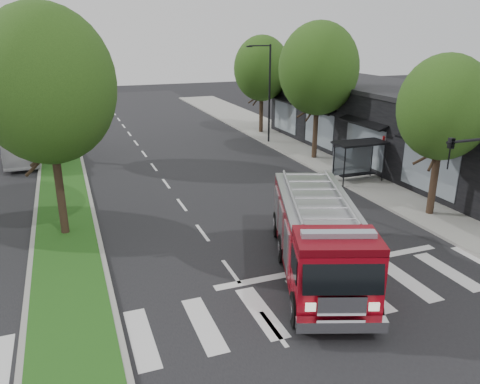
# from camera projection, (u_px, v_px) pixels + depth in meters

# --- Properties ---
(ground) EXTENTS (140.00, 140.00, 0.00)m
(ground) POSITION_uv_depth(u_px,v_px,m) (231.00, 272.00, 18.37)
(ground) COLOR black
(ground) RESTS_ON ground
(sidewalk_right) EXTENTS (5.00, 80.00, 0.15)m
(sidewalk_right) POSITION_uv_depth(u_px,v_px,m) (356.00, 171.00, 31.36)
(sidewalk_right) COLOR gray
(sidewalk_right) RESTS_ON ground
(median) EXTENTS (3.00, 50.00, 0.15)m
(median) POSITION_uv_depth(u_px,v_px,m) (62.00, 167.00, 32.27)
(median) COLOR gray
(median) RESTS_ON ground
(storefront_row) EXTENTS (8.00, 30.00, 5.00)m
(storefront_row) POSITION_uv_depth(u_px,v_px,m) (415.00, 131.00, 32.08)
(storefront_row) COLOR black
(storefront_row) RESTS_ON ground
(bus_shelter) EXTENTS (3.20, 1.60, 2.61)m
(bus_shelter) POSITION_uv_depth(u_px,v_px,m) (358.00, 150.00, 28.65)
(bus_shelter) COLOR black
(bus_shelter) RESTS_ON ground
(tree_right_near) EXTENTS (4.40, 4.40, 8.05)m
(tree_right_near) POSITION_uv_depth(u_px,v_px,m) (444.00, 108.00, 22.19)
(tree_right_near) COLOR black
(tree_right_near) RESTS_ON ground
(tree_right_mid) EXTENTS (5.60, 5.60, 9.72)m
(tree_right_mid) POSITION_uv_depth(u_px,v_px,m) (319.00, 69.00, 32.49)
(tree_right_mid) COLOR black
(tree_right_mid) RESTS_ON ground
(tree_right_far) EXTENTS (5.00, 5.00, 8.73)m
(tree_right_far) POSITION_uv_depth(u_px,v_px,m) (262.00, 69.00, 41.55)
(tree_right_far) COLOR black
(tree_right_far) RESTS_ON ground
(tree_median_near) EXTENTS (5.80, 5.80, 10.16)m
(tree_median_near) POSITION_uv_depth(u_px,v_px,m) (46.00, 85.00, 19.46)
(tree_median_near) COLOR black
(tree_median_near) RESTS_ON ground
(tree_median_far) EXTENTS (5.60, 5.60, 9.72)m
(tree_median_far) POSITION_uv_depth(u_px,v_px,m) (50.00, 69.00, 31.96)
(tree_median_far) COLOR black
(tree_median_far) RESTS_ON ground
(streetlight_right_far) EXTENTS (2.11, 0.20, 8.00)m
(streetlight_right_far) POSITION_uv_depth(u_px,v_px,m) (268.00, 89.00, 38.07)
(streetlight_right_far) COLOR black
(streetlight_right_far) RESTS_ON ground
(fire_engine) EXTENTS (5.61, 9.42, 3.14)m
(fire_engine) POSITION_uv_depth(u_px,v_px,m) (318.00, 237.00, 17.85)
(fire_engine) COLOR #62050E
(fire_engine) RESTS_ON ground
(city_bus) EXTENTS (2.25, 9.26, 2.57)m
(city_bus) POSITION_uv_depth(u_px,v_px,m) (23.00, 141.00, 34.45)
(city_bus) COLOR silver
(city_bus) RESTS_ON ground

